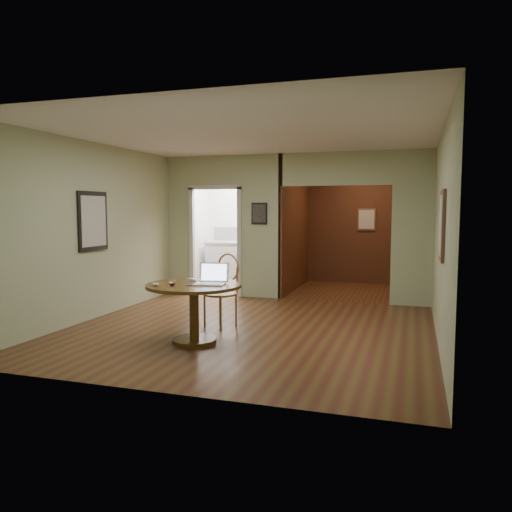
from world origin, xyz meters
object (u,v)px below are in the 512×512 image
(closed_laptop, at_px, (197,280))
(chair, at_px, (223,286))
(open_laptop, at_px, (212,279))
(dining_table, at_px, (194,299))

(closed_laptop, bearing_deg, chair, 94.78)
(chair, relative_size, open_laptop, 2.58)
(open_laptop, bearing_deg, closed_laptop, 140.80)
(chair, height_order, open_laptop, chair)
(chair, distance_m, closed_laptop, 0.73)
(dining_table, height_order, closed_laptop, closed_laptop)
(dining_table, distance_m, chair, 0.93)
(dining_table, height_order, open_laptop, open_laptop)
(dining_table, relative_size, closed_laptop, 3.48)
(dining_table, xyz_separation_m, chair, (0.03, 0.93, 0.03))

